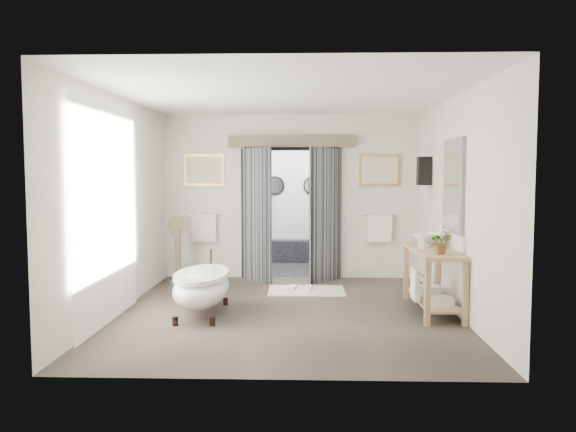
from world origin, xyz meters
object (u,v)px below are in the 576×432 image
(rug, at_px, (306,291))
(basin, at_px, (428,239))
(vanity, at_px, (431,274))
(clawfoot_tub, at_px, (202,287))

(rug, distance_m, basin, 2.14)
(vanity, xyz_separation_m, rug, (-1.68, 1.25, -0.50))
(clawfoot_tub, bearing_deg, vanity, 4.95)
(clawfoot_tub, bearing_deg, basin, 11.84)
(basin, bearing_deg, clawfoot_tub, -149.17)
(clawfoot_tub, relative_size, basin, 3.10)
(clawfoot_tub, height_order, vanity, vanity)
(basin, bearing_deg, vanity, -76.12)
(clawfoot_tub, distance_m, vanity, 3.08)
(rug, height_order, basin, basin)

